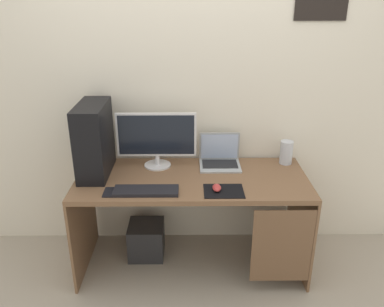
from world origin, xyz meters
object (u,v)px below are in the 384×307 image
at_px(laptop, 220,159).
at_px(cell_phone, 109,192).
at_px(monitor, 157,139).
at_px(pc_tower, 94,140).
at_px(keyboard, 146,191).
at_px(speaker, 286,152).
at_px(subwoofer, 146,239).
at_px(mouse_left, 217,188).

bearing_deg(laptop, cell_phone, -149.39).
height_order(monitor, laptop, monitor).
xyz_separation_m(pc_tower, laptop, (0.89, 0.13, -0.21)).
height_order(pc_tower, cell_phone, pc_tower).
height_order(laptop, keyboard, laptop).
distance_m(speaker, subwoofer, 1.27).
height_order(pc_tower, speaker, pc_tower).
bearing_deg(speaker, subwoofer, -172.92).
height_order(laptop, speaker, laptop).
distance_m(pc_tower, cell_phone, 0.42).
bearing_deg(subwoofer, laptop, 10.98).
xyz_separation_m(pc_tower, subwoofer, (0.32, 0.02, -0.84)).
distance_m(keyboard, cell_phone, 0.24).
xyz_separation_m(laptop, keyboard, (-0.51, -0.44, -0.03)).
xyz_separation_m(mouse_left, cell_phone, (-0.70, -0.03, -0.02)).
bearing_deg(keyboard, pc_tower, 141.32).
bearing_deg(subwoofer, speaker, 7.08).
relative_size(laptop, subwoofer, 1.12).
bearing_deg(pc_tower, keyboard, -38.68).
bearing_deg(monitor, pc_tower, -165.82).
distance_m(monitor, subwoofer, 0.82).
height_order(monitor, mouse_left, monitor).
bearing_deg(monitor, keyboard, -96.18).
distance_m(monitor, speaker, 0.97).
xyz_separation_m(pc_tower, monitor, (0.42, 0.11, -0.03)).
relative_size(cell_phone, subwoofer, 0.49).
relative_size(laptop, keyboard, 0.71).
bearing_deg(speaker, laptop, -177.40).
relative_size(monitor, keyboard, 1.37).
height_order(mouse_left, subwoofer, mouse_left).
height_order(speaker, mouse_left, speaker).
bearing_deg(monitor, speaker, 2.89).
xyz_separation_m(keyboard, subwoofer, (-0.06, 0.33, -0.60)).
bearing_deg(subwoofer, keyboard, -80.24).
relative_size(speaker, mouse_left, 1.84).
bearing_deg(speaker, keyboard, -155.51).
distance_m(pc_tower, monitor, 0.44).
height_order(pc_tower, monitor, pc_tower).
relative_size(speaker, subwoofer, 0.66).
distance_m(monitor, cell_phone, 0.55).
bearing_deg(keyboard, mouse_left, 2.49).
xyz_separation_m(speaker, keyboard, (-1.01, -0.46, -0.08)).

